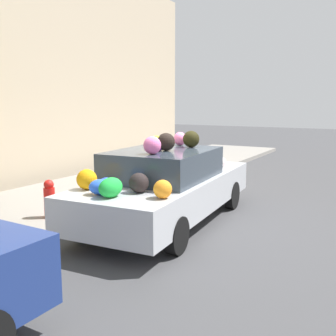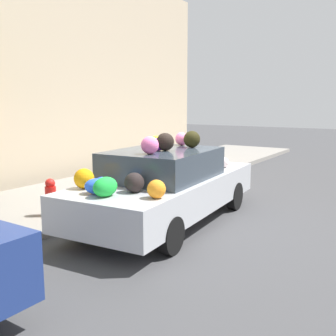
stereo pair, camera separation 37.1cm
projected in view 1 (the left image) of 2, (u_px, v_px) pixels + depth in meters
The scene contains 4 objects.
ground_plane at pixel (166, 221), 7.43m from camera, with size 60.00×60.00×0.00m, color #424244.
sidewalk_curb at pixel (61, 200), 8.75m from camera, with size 24.00×3.20×0.14m.
fire_hydrant at pixel (49, 199), 7.11m from camera, with size 0.20×0.20×0.70m.
art_car at pixel (166, 184), 7.23m from camera, with size 4.65×2.11×1.69m.
Camera 1 is at (-6.18, -3.63, 2.20)m, focal length 42.00 mm.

